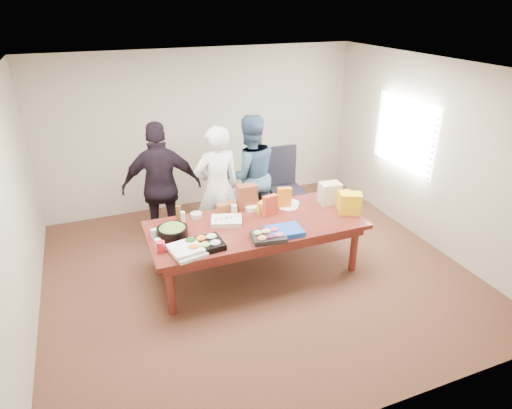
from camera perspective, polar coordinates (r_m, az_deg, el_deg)
name	(u,v)px	position (r m, az deg, el deg)	size (l,w,h in m)	color
floor	(256,272)	(6.14, 0.01, -8.73)	(5.50, 5.00, 0.02)	#47301E
ceiling	(256,68)	(5.13, 0.01, 17.30)	(5.50, 5.00, 0.02)	white
wall_back	(203,130)	(7.74, -6.91, 9.64)	(5.50, 0.04, 2.70)	beige
wall_front	(375,296)	(3.57, 15.22, -11.34)	(5.50, 0.04, 2.70)	beige
wall_left	(11,218)	(5.24, -29.24, -1.51)	(0.04, 5.00, 2.70)	beige
wall_right	(431,154)	(6.92, 21.81, 6.07)	(0.04, 5.00, 2.70)	beige
window_panel	(404,134)	(7.29, 18.71, 8.70)	(0.03, 1.40, 1.10)	white
window_blinds	(402,134)	(7.26, 18.46, 8.68)	(0.04, 1.36, 1.00)	beige
conference_table	(256,248)	(5.93, 0.01, -5.65)	(2.80, 1.20, 0.75)	#4C1C0F
office_chair	(287,189)	(7.17, 4.02, 2.06)	(0.61, 0.61, 1.19)	black
person_center	(217,188)	(6.35, -5.03, 2.09)	(0.68, 0.44, 1.86)	silver
person_right	(250,175)	(6.77, -0.83, 3.84)	(0.92, 0.71, 1.89)	#385976
person_left	(162,187)	(6.44, -12.12, 2.22)	(1.12, 0.47, 1.92)	black
veggie_tray	(203,245)	(5.23, -6.89, -5.23)	(0.46, 0.36, 0.07)	black
fruit_tray	(268,237)	(5.37, 1.62, -4.21)	(0.40, 0.32, 0.06)	black
sheet_cake	(227,221)	(5.74, -3.84, -2.15)	(0.39, 0.30, 0.07)	silver
salad_bowl	(172,232)	(5.51, -10.80, -3.52)	(0.38, 0.38, 0.12)	black
chip_bag_blue	(284,231)	(5.50, 3.72, -3.48)	(0.44, 0.33, 0.07)	blue
chip_bag_red	(270,205)	(5.89, 1.83, -0.12)	(0.20, 0.08, 0.29)	red
chip_bag_yellow	(343,199)	(6.22, 11.24, 0.70)	(0.18, 0.07, 0.26)	gold
chip_bag_orange	(285,198)	(6.13, 3.73, 0.89)	(0.19, 0.08, 0.29)	orange
mayo_jar	(234,209)	(5.98, -2.85, -0.61)	(0.08, 0.08, 0.13)	silver
mustard_bottle	(259,208)	(5.97, 0.41, -0.46)	(0.05, 0.05, 0.15)	yellow
dressing_bottle	(179,213)	(5.87, -10.03, -1.08)	(0.07, 0.07, 0.21)	brown
ranch_bottle	(183,218)	(5.78, -9.46, -1.68)	(0.06, 0.06, 0.17)	white
banana_bunch	(268,205)	(6.14, 1.63, -0.08)	(0.25, 0.14, 0.08)	#F3F907
bread_loaf	(227,207)	(6.08, -3.84, -0.30)	(0.27, 0.11, 0.11)	#9C5829
kraft_bag	(247,197)	(6.08, -1.19, 1.03)	(0.26, 0.15, 0.34)	brown
red_cup	(161,247)	(5.21, -12.27, -5.40)	(0.10, 0.10, 0.13)	red
clear_cup_a	(158,243)	(5.33, -12.64, -4.90)	(0.07, 0.07, 0.10)	white
clear_cup_b	(154,234)	(5.52, -13.07, -3.70)	(0.08, 0.08, 0.12)	silver
pizza_box_lower	(188,252)	(5.14, -8.81, -6.17)	(0.35, 0.35, 0.04)	white
pizza_box_upper	(185,249)	(5.14, -9.15, -5.67)	(0.35, 0.35, 0.04)	white
plate_a	(288,207)	(6.18, 4.16, -0.29)	(0.29, 0.29, 0.02)	white
plate_b	(290,203)	(6.30, 4.50, 0.22)	(0.25, 0.25, 0.02)	white
dip_bowl_a	(251,208)	(6.07, -0.64, -0.48)	(0.16, 0.16, 0.06)	beige
dip_bowl_b	(196,215)	(5.94, -7.76, -1.38)	(0.16, 0.16, 0.06)	beige
grocery_bag_white	(330,193)	(6.32, 9.55, 1.46)	(0.29, 0.21, 0.31)	beige
grocery_bag_yellow	(350,203)	(6.09, 12.13, 0.16)	(0.29, 0.20, 0.29)	yellow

